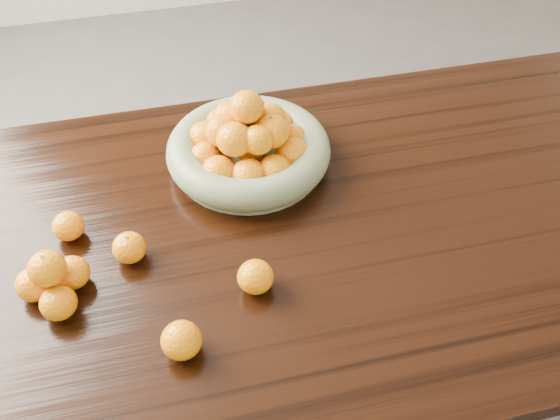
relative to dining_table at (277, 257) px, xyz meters
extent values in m
plane|color=#4D4B49|center=(0.00, 0.00, -0.66)|extent=(5.00, 5.00, 0.00)
cube|color=black|center=(0.00, 0.00, 0.07)|extent=(2.00, 1.00, 0.04)
cube|color=black|center=(0.93, 0.43, -0.31)|extent=(0.08, 0.08, 0.71)
cylinder|color=#717B5A|center=(-0.01, 0.22, 0.10)|extent=(0.34, 0.34, 0.02)
torus|color=#717B5A|center=(-0.01, 0.22, 0.13)|extent=(0.38, 0.38, 0.07)
ellipsoid|color=#FF9407|center=(0.09, 0.23, 0.14)|extent=(0.07, 0.07, 0.07)
ellipsoid|color=#FF9407|center=(0.07, 0.29, 0.14)|extent=(0.08, 0.08, 0.08)
ellipsoid|color=#FF9407|center=(0.01, 0.33, 0.14)|extent=(0.08, 0.08, 0.07)
ellipsoid|color=#FF9407|center=(-0.06, 0.32, 0.15)|extent=(0.08, 0.08, 0.08)
ellipsoid|color=#FF9407|center=(-0.11, 0.28, 0.14)|extent=(0.08, 0.08, 0.08)
ellipsoid|color=#FF9407|center=(-0.12, 0.21, 0.14)|extent=(0.07, 0.07, 0.07)
ellipsoid|color=#FF9407|center=(-0.10, 0.15, 0.14)|extent=(0.08, 0.08, 0.07)
ellipsoid|color=#FF9407|center=(-0.03, 0.13, 0.14)|extent=(0.08, 0.08, 0.07)
ellipsoid|color=#FF9407|center=(0.03, 0.13, 0.14)|extent=(0.08, 0.08, 0.07)
ellipsoid|color=#FF9407|center=(0.08, 0.17, 0.14)|extent=(0.08, 0.08, 0.07)
ellipsoid|color=#FF9407|center=(-0.01, 0.22, 0.14)|extent=(0.08, 0.08, 0.07)
ellipsoid|color=#FF9407|center=(0.04, 0.24, 0.20)|extent=(0.08, 0.08, 0.07)
ellipsoid|color=#FF9407|center=(0.01, 0.28, 0.20)|extent=(0.08, 0.08, 0.07)
ellipsoid|color=#FF9407|center=(-0.05, 0.26, 0.20)|extent=(0.08, 0.08, 0.07)
ellipsoid|color=#FF9407|center=(-0.07, 0.22, 0.20)|extent=(0.08, 0.08, 0.07)
ellipsoid|color=#FF9407|center=(-0.05, 0.18, 0.20)|extent=(0.08, 0.08, 0.08)
ellipsoid|color=#FF9407|center=(0.00, 0.17, 0.20)|extent=(0.07, 0.07, 0.07)
ellipsoid|color=#FF9407|center=(0.03, 0.20, 0.20)|extent=(0.08, 0.08, 0.08)
ellipsoid|color=#FF9407|center=(-0.01, 0.23, 0.25)|extent=(0.08, 0.08, 0.07)
ellipsoid|color=#FF9407|center=(-0.44, -0.11, 0.12)|extent=(0.07, 0.07, 0.06)
ellipsoid|color=#FF9407|center=(-0.42, -0.05, 0.12)|extent=(0.07, 0.07, 0.06)
ellipsoid|color=#FF9407|center=(-0.49, -0.06, 0.12)|extent=(0.07, 0.07, 0.06)
ellipsoid|color=#FF9407|center=(-0.45, -0.07, 0.18)|extent=(0.07, 0.07, 0.07)
ellipsoid|color=#FF9407|center=(-0.30, -0.01, 0.12)|extent=(0.07, 0.07, 0.06)
ellipsoid|color=#FF9407|center=(-0.23, -0.25, 0.12)|extent=(0.07, 0.07, 0.07)
ellipsoid|color=#FF9407|center=(-0.07, -0.14, 0.12)|extent=(0.07, 0.07, 0.07)
ellipsoid|color=#FF9407|center=(-0.42, 0.08, 0.12)|extent=(0.07, 0.07, 0.06)
camera|label=1|loc=(-0.20, -0.88, 1.06)|focal=40.00mm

